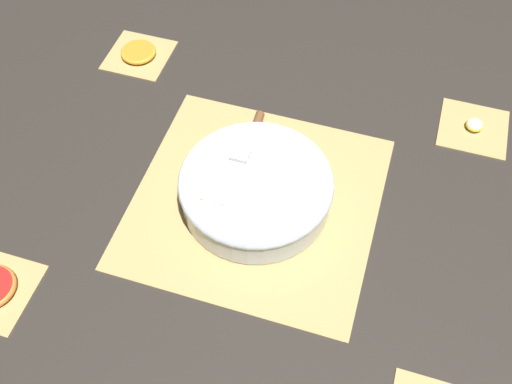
{
  "coord_description": "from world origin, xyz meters",
  "views": [
    {
      "loc": [
        0.18,
        -0.58,
        0.88
      ],
      "look_at": [
        0.0,
        0.0,
        0.03
      ],
      "focal_mm": 42.0,
      "sensor_mm": 36.0,
      "label": 1
    }
  ],
  "objects": [
    {
      "name": "bamboo_mat_center",
      "position": [
        -0.0,
        0.0,
        0.0
      ],
      "size": [
        0.43,
        0.42,
        0.01
      ],
      "color": "tan",
      "rests_on": "ground_plane"
    },
    {
      "name": "paring_knife",
      "position": [
        -0.05,
        0.16,
        0.01
      ],
      "size": [
        0.02,
        0.14,
        0.02
      ],
      "color": "silver",
      "rests_on": "bamboo_mat_center"
    },
    {
      "name": "ground_plane",
      "position": [
        0.0,
        0.0,
        0.0
      ],
      "size": [
        6.0,
        6.0,
        0.0
      ],
      "primitive_type": "plane",
      "color": "#2D2823"
    },
    {
      "name": "orange_slice_whole",
      "position": [
        -0.35,
        0.29,
        0.01
      ],
      "size": [
        0.08,
        0.08,
        0.01
      ],
      "color": "orange",
      "rests_on": "coaster_mat_far_left"
    },
    {
      "name": "fruit_salad_bowl",
      "position": [
        -0.0,
        -0.0,
        0.04
      ],
      "size": [
        0.27,
        0.27,
        0.07
      ],
      "color": "silver",
      "rests_on": "bamboo_mat_center"
    },
    {
      "name": "coaster_mat_far_right",
      "position": [
        0.35,
        0.29,
        0.0
      ],
      "size": [
        0.13,
        0.13,
        0.01
      ],
      "color": "tan",
      "rests_on": "ground_plane"
    },
    {
      "name": "banana_coin_single",
      "position": [
        0.35,
        0.29,
        0.01
      ],
      "size": [
        0.03,
        0.03,
        0.01
      ],
      "color": "#F7EFC6",
      "rests_on": "coaster_mat_far_right"
    },
    {
      "name": "coaster_mat_far_left",
      "position": [
        -0.35,
        0.29,
        0.0
      ],
      "size": [
        0.13,
        0.13,
        0.01
      ],
      "color": "tan",
      "rests_on": "ground_plane"
    }
  ]
}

